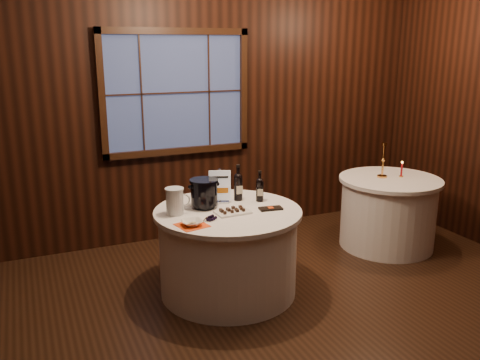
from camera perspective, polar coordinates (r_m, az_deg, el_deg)
name	(u,v)px	position (r m, az deg, el deg)	size (l,w,h in m)	color
ground	(280,350)	(3.91, 4.55, -18.48)	(6.00, 6.00, 0.00)	black
back_wall	(176,102)	(5.60, -7.23, 8.65)	(6.00, 0.10, 3.00)	black
main_table	(228,251)	(4.52, -1.35, -7.96)	(1.28, 1.28, 0.77)	white
side_table	(388,212)	(5.76, 16.26, -3.47)	(1.08, 1.08, 0.77)	white
sign_stand	(220,191)	(4.55, -2.26, -1.29)	(0.19, 0.14, 0.31)	#B0B1B7
port_bottle_left	(238,185)	(4.62, -0.21, -0.55)	(0.08, 0.08, 0.33)	black
port_bottle_right	(260,188)	(4.59, 2.23, -0.92)	(0.07, 0.08, 0.28)	black
ice_bucket	(204,193)	(4.42, -4.05, -1.45)	(0.25, 0.25, 0.25)	black
chocolate_plate	(232,211)	(4.30, -0.86, -3.51)	(0.30, 0.21, 0.04)	white
chocolate_box	(271,209)	(4.40, 3.47, -3.21)	(0.20, 0.10, 0.02)	black
grape_bunch	(212,218)	(4.12, -3.14, -4.32)	(0.17, 0.09, 0.04)	black
glass_pitcher	(175,201)	(4.28, -7.31, -2.35)	(0.21, 0.16, 0.23)	silver
orange_napkin	(192,225)	(4.03, -5.41, -5.09)	(0.22, 0.22, 0.00)	#E34513
cracker_bowl	(192,223)	(4.02, -5.42, -4.79)	(0.16, 0.16, 0.04)	white
brass_candlestick	(383,165)	(5.63, 15.75, 1.64)	(0.11, 0.11, 0.38)	gold
red_candle	(402,171)	(5.72, 17.68, 1.00)	(0.05, 0.05, 0.17)	gold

